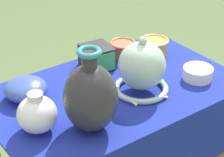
# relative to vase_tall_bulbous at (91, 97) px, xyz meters

# --- Properties ---
(display_table) EXTENTS (0.94, 0.58, 0.79)m
(display_table) POSITION_rel_vase_tall_bulbous_xyz_m (0.20, 0.14, -0.23)
(display_table) COLOR olive
(display_table) RESTS_ON ground_plane
(vase_tall_bulbous) EXTENTS (0.17, 0.17, 0.29)m
(vase_tall_bulbous) POSITION_rel_vase_tall_bulbous_xyz_m (0.00, 0.00, 0.00)
(vase_tall_bulbous) COLOR #2D2D33
(vase_tall_bulbous) RESTS_ON display_table
(vase_dome_bell) EXTENTS (0.21, 0.22, 0.22)m
(vase_dome_bell) POSITION_rel_vase_tall_bulbous_xyz_m (0.27, 0.08, -0.03)
(vase_dome_bell) COLOR #A8CCB7
(vase_dome_bell) RESTS_ON display_table
(mosaic_tile_box) EXTENTS (0.13, 0.14, 0.09)m
(mosaic_tile_box) POSITION_rel_vase_tall_bulbous_xyz_m (0.24, 0.33, -0.07)
(mosaic_tile_box) COLOR #232328
(mosaic_tile_box) RESTS_ON display_table
(bowl_shallow_cobalt) EXTENTS (0.15, 0.15, 0.08)m
(bowl_shallow_cobalt) POSITION_rel_vase_tall_bulbous_xyz_m (-0.09, 0.29, -0.08)
(bowl_shallow_cobalt) COLOR #3851A8
(bowl_shallow_cobalt) RESTS_ON display_table
(cup_wide_terracotta) EXTENTS (0.11, 0.11, 0.07)m
(cup_wide_terracotta) POSITION_rel_vase_tall_bulbous_xyz_m (0.39, 0.34, -0.08)
(cup_wide_terracotta) COLOR #BC6642
(cup_wide_terracotta) RESTS_ON display_table
(pot_squat_ivory) EXTENTS (0.12, 0.12, 0.05)m
(pot_squat_ivory) POSITION_rel_vase_tall_bulbous_xyz_m (0.51, 0.03, -0.10)
(pot_squat_ivory) COLOR white
(pot_squat_ivory) RESTS_ON display_table
(cup_wide_ochre) EXTENTS (0.12, 0.12, 0.07)m
(cup_wide_ochre) POSITION_rel_vase_tall_bulbous_xyz_m (0.51, 0.28, -0.08)
(cup_wide_ochre) COLOR gold
(cup_wide_ochre) RESTS_ON display_table
(jar_round_porcelain) EXTENTS (0.13, 0.13, 0.14)m
(jar_round_porcelain) POSITION_rel_vase_tall_bulbous_xyz_m (-0.14, 0.09, -0.06)
(jar_round_porcelain) COLOR white
(jar_round_porcelain) RESTS_ON display_table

